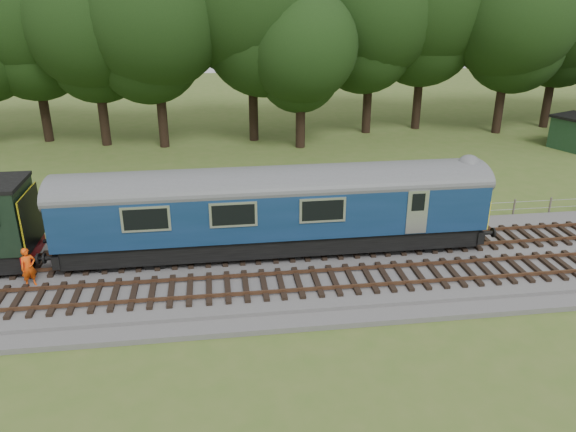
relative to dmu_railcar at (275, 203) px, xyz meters
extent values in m
plane|color=#486525|center=(4.79, -1.40, -2.61)|extent=(120.00, 120.00, 0.00)
cube|color=#4C4C4F|center=(4.79, -1.40, -2.43)|extent=(70.00, 7.00, 0.35)
cube|color=brown|center=(4.79, -0.72, -2.12)|extent=(66.50, 0.07, 0.14)
cube|color=brown|center=(4.79, 0.72, -2.12)|extent=(66.50, 0.07, 0.14)
cube|color=brown|center=(4.79, -3.72, -2.12)|extent=(66.50, 0.07, 0.14)
cube|color=brown|center=(4.79, -2.28, -2.12)|extent=(66.50, 0.07, 0.14)
cube|color=black|center=(-0.01, 0.00, -1.55)|extent=(17.46, 2.52, 0.85)
cube|color=#0D2948|center=(-0.01, 0.00, -0.12)|extent=(18.00, 2.80, 2.05)
cube|color=yellow|center=(9.01, 0.00, -0.50)|extent=(0.06, 2.74, 1.30)
cube|color=black|center=(5.99, 0.00, -1.75)|extent=(2.60, 2.00, 0.55)
cube|color=black|center=(-6.01, 0.00, -1.75)|extent=(2.60, 2.00, 0.55)
cube|color=#AE0D13|center=(-10.03, 0.00, -1.55)|extent=(0.25, 2.60, 0.55)
cube|color=yellow|center=(-9.89, 0.00, -0.15)|extent=(0.06, 2.55, 2.30)
imported|color=#FD4E0D|center=(-9.73, -1.75, -1.46)|extent=(0.69, 0.65, 1.59)
cube|color=#1B3B1E|center=(24.06, 15.17, -1.48)|extent=(3.56, 3.56, 2.26)
camera|label=1|loc=(-2.42, -22.08, 8.51)|focal=35.00mm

